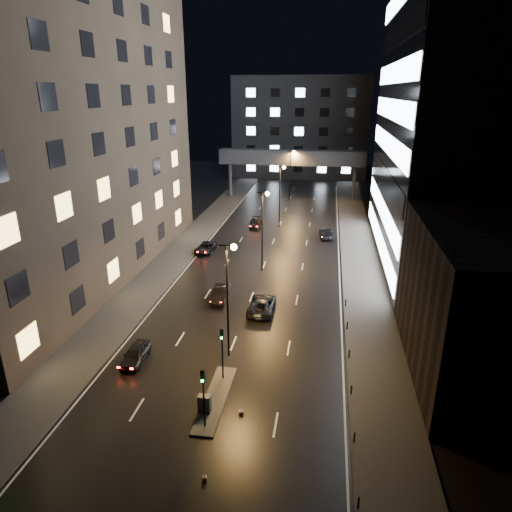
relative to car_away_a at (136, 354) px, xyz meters
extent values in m
plane|color=black|center=(7.52, 34.12, -0.70)|extent=(160.00, 160.00, 0.00)
cube|color=#383533|center=(-4.98, 29.12, -0.62)|extent=(5.00, 110.00, 0.15)
cube|color=#383533|center=(20.02, 29.12, -0.62)|extent=(5.00, 110.00, 0.15)
cube|color=#2D2319|center=(-14.98, 18.12, 19.30)|extent=(15.00, 48.00, 40.00)
cube|color=black|center=(27.52, 3.12, 5.30)|extent=(10.00, 18.00, 12.00)
cube|color=black|center=(32.52, 30.12, 21.80)|extent=(20.00, 36.00, 45.00)
cube|color=#333335|center=(7.52, 92.12, 11.80)|extent=(34.00, 14.00, 25.00)
cube|color=#333335|center=(7.52, 64.12, 7.80)|extent=(30.00, 3.00, 3.00)
cylinder|color=#333335|center=(-5.48, 64.12, 2.80)|extent=(0.80, 0.80, 7.00)
cylinder|color=#333335|center=(20.52, 64.12, 2.80)|extent=(0.80, 0.80, 7.00)
cube|color=#383533|center=(7.82, -3.88, -0.62)|extent=(1.60, 8.00, 0.15)
cylinder|color=black|center=(7.82, -1.38, 1.20)|extent=(0.12, 0.12, 3.50)
cube|color=black|center=(7.82, -1.38, 3.40)|extent=(0.28, 0.22, 0.90)
sphere|color=#0CFF33|center=(7.82, -1.52, 3.12)|extent=(0.18, 0.18, 0.18)
cylinder|color=black|center=(7.82, -6.88, 1.20)|extent=(0.12, 0.12, 3.50)
cube|color=black|center=(7.82, -6.88, 3.40)|extent=(0.28, 0.22, 0.90)
sphere|color=#0CFF33|center=(7.82, -7.02, 3.12)|extent=(0.18, 0.18, 0.18)
cylinder|color=black|center=(17.72, -11.88, -0.25)|extent=(0.12, 0.12, 0.90)
cylinder|color=black|center=(17.72, -6.88, -0.25)|extent=(0.12, 0.12, 0.90)
cylinder|color=black|center=(17.72, -1.88, -0.25)|extent=(0.12, 0.12, 0.90)
cylinder|color=black|center=(17.72, 3.12, -0.25)|extent=(0.12, 0.12, 0.90)
cylinder|color=black|center=(17.72, 8.12, -0.25)|extent=(0.12, 0.12, 0.90)
cylinder|color=black|center=(17.72, 13.12, -0.25)|extent=(0.12, 0.12, 0.90)
cylinder|color=black|center=(7.52, 2.12, 4.30)|extent=(0.18, 0.18, 10.00)
cylinder|color=black|center=(7.52, 2.12, 9.30)|extent=(1.20, 0.12, 0.12)
sphere|color=#FF9E38|center=(8.12, 2.12, 9.20)|extent=(0.50, 0.50, 0.50)
cylinder|color=black|center=(7.52, 22.12, 4.30)|extent=(0.18, 0.18, 10.00)
cylinder|color=black|center=(7.52, 22.12, 9.30)|extent=(1.20, 0.12, 0.12)
sphere|color=#FF9E38|center=(8.12, 22.12, 9.20)|extent=(0.50, 0.50, 0.50)
cylinder|color=black|center=(7.52, 42.12, 4.30)|extent=(0.18, 0.18, 10.00)
cylinder|color=black|center=(7.52, 42.12, 9.30)|extent=(1.20, 0.12, 0.12)
sphere|color=#FF9E38|center=(8.12, 42.12, 9.20)|extent=(0.50, 0.50, 0.50)
cylinder|color=black|center=(7.52, 62.12, 4.30)|extent=(0.18, 0.18, 10.00)
cylinder|color=black|center=(7.52, 62.12, 9.30)|extent=(1.20, 0.12, 0.12)
sphere|color=#FF9E38|center=(8.12, 62.12, 9.20)|extent=(0.50, 0.50, 0.50)
imported|color=black|center=(0.00, 0.00, 0.00)|extent=(1.80, 4.14, 1.39)
imported|color=black|center=(4.31, 12.81, 0.04)|extent=(1.72, 4.54, 1.48)
imported|color=black|center=(-1.37, 27.75, -0.04)|extent=(2.51, 4.85, 1.31)
imported|color=black|center=(3.65, 41.28, -0.02)|extent=(2.36, 4.85, 1.36)
imported|color=black|center=(9.13, 10.88, 0.06)|extent=(2.52, 5.45, 1.51)
imported|color=black|center=(15.43, 37.38, 0.03)|extent=(2.43, 5.14, 1.45)
cube|color=#515254|center=(7.42, -5.45, 0.10)|extent=(0.90, 0.54, 1.28)
cone|color=#DB490B|center=(8.97, -11.26, -0.45)|extent=(0.44, 0.44, 0.50)
cone|color=#FF370D|center=(10.00, -5.25, -0.44)|extent=(0.43, 0.43, 0.51)
camera|label=1|loc=(15.14, -31.10, 20.79)|focal=32.00mm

